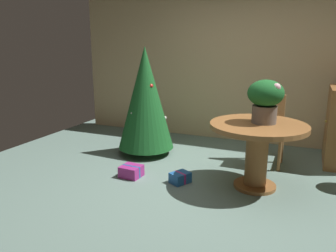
{
  "coord_description": "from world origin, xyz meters",
  "views": [
    {
      "loc": [
        0.97,
        -3.39,
        1.63
      ],
      "look_at": [
        -0.51,
        0.11,
        0.68
      ],
      "focal_mm": 35.66,
      "sensor_mm": 36.0,
      "label": 1
    }
  ],
  "objects_px": {
    "gift_box_purple": "(131,171)",
    "flower_vase": "(266,98)",
    "round_dining_table": "(257,142)",
    "holiday_tree": "(145,98)",
    "wooden_chair_far": "(267,124)",
    "gift_box_blue": "(180,178)"
  },
  "relations": [
    {
      "from": "holiday_tree",
      "to": "gift_box_purple",
      "type": "distance_m",
      "value": 1.2
    },
    {
      "from": "flower_vase",
      "to": "wooden_chair_far",
      "type": "height_order",
      "value": "flower_vase"
    },
    {
      "from": "round_dining_table",
      "to": "holiday_tree",
      "type": "distance_m",
      "value": 1.83
    },
    {
      "from": "flower_vase",
      "to": "holiday_tree",
      "type": "bearing_deg",
      "value": 162.86
    },
    {
      "from": "round_dining_table",
      "to": "gift_box_blue",
      "type": "height_order",
      "value": "round_dining_table"
    },
    {
      "from": "round_dining_table",
      "to": "gift_box_blue",
      "type": "relative_size",
      "value": 3.86
    },
    {
      "from": "wooden_chair_far",
      "to": "gift_box_blue",
      "type": "relative_size",
      "value": 3.4
    },
    {
      "from": "flower_vase",
      "to": "gift_box_purple",
      "type": "height_order",
      "value": "flower_vase"
    },
    {
      "from": "gift_box_purple",
      "to": "wooden_chair_far",
      "type": "bearing_deg",
      "value": 38.4
    },
    {
      "from": "round_dining_table",
      "to": "wooden_chair_far",
      "type": "height_order",
      "value": "wooden_chair_far"
    },
    {
      "from": "flower_vase",
      "to": "holiday_tree",
      "type": "distance_m",
      "value": 1.84
    },
    {
      "from": "round_dining_table",
      "to": "flower_vase",
      "type": "distance_m",
      "value": 0.5
    },
    {
      "from": "holiday_tree",
      "to": "gift_box_purple",
      "type": "xyz_separation_m",
      "value": [
        0.24,
        -0.88,
        -0.78
      ]
    },
    {
      "from": "gift_box_blue",
      "to": "flower_vase",
      "type": "bearing_deg",
      "value": 17.41
    },
    {
      "from": "holiday_tree",
      "to": "gift_box_purple",
      "type": "bearing_deg",
      "value": -75.12
    },
    {
      "from": "wooden_chair_far",
      "to": "holiday_tree",
      "type": "xyz_separation_m",
      "value": [
        -1.71,
        -0.28,
        0.29
      ]
    },
    {
      "from": "round_dining_table",
      "to": "flower_vase",
      "type": "relative_size",
      "value": 2.23
    },
    {
      "from": "gift_box_purple",
      "to": "flower_vase",
      "type": "bearing_deg",
      "value": 12.78
    },
    {
      "from": "round_dining_table",
      "to": "wooden_chair_far",
      "type": "bearing_deg",
      "value": 90.0
    },
    {
      "from": "gift_box_purple",
      "to": "gift_box_blue",
      "type": "xyz_separation_m",
      "value": [
        0.63,
        0.07,
        -0.01
      ]
    },
    {
      "from": "flower_vase",
      "to": "holiday_tree",
      "type": "relative_size",
      "value": 0.3
    },
    {
      "from": "round_dining_table",
      "to": "holiday_tree",
      "type": "height_order",
      "value": "holiday_tree"
    }
  ]
}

